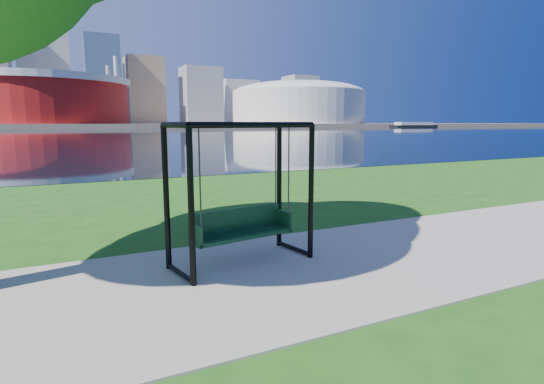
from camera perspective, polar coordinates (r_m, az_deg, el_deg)
ground at (r=7.14m, az=-1.48°, el=-9.83°), size 900.00×900.00×0.00m
path at (r=6.71m, az=0.34°, el=-10.96°), size 120.00×4.00×0.03m
river at (r=108.19m, az=-24.95°, el=7.17°), size 900.00×180.00×0.02m
far_bank at (r=312.15m, az=-26.00°, el=8.09°), size 900.00×228.00×2.00m
stadium at (r=241.53m, az=-28.48°, el=10.98°), size 83.00×83.00×32.00m
arena at (r=278.07m, az=3.58°, el=12.03°), size 84.00×84.00×26.56m
skyline at (r=327.25m, az=-27.24°, el=14.15°), size 392.00×66.00×96.50m
swing at (r=6.96m, az=-4.23°, el=-0.68°), size 2.43×1.36×2.35m
barge at (r=259.26m, az=18.52°, el=8.56°), size 29.03×9.09×2.87m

